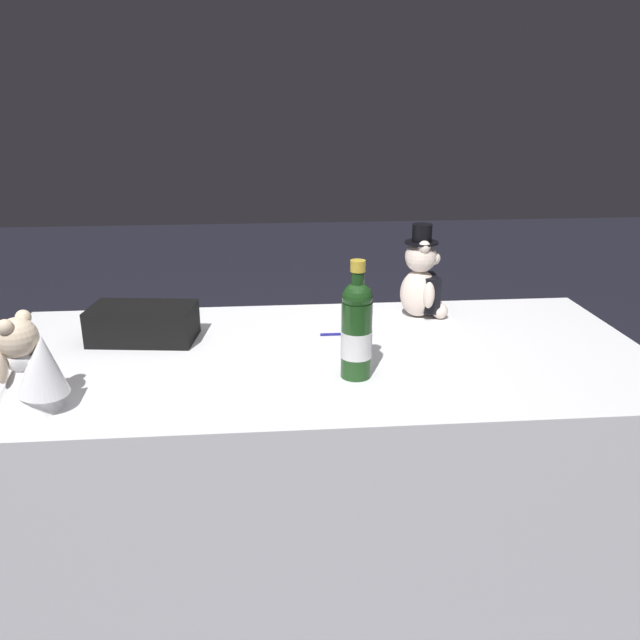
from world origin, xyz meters
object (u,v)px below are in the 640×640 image
(teddy_bear_bride, at_px, (28,369))
(gift_case_black, at_px, (143,323))
(teddy_bear_groom, at_px, (422,281))
(champagne_bottle, at_px, (357,329))
(signing_pen, at_px, (342,334))

(teddy_bear_bride, relative_size, gift_case_black, 0.72)
(teddy_bear_groom, height_order, champagne_bottle, champagne_bottle)
(teddy_bear_bride, distance_m, champagne_bottle, 0.80)
(champagne_bottle, distance_m, signing_pen, 0.33)
(champagne_bottle, bearing_deg, signing_pen, 90.07)
(signing_pen, bearing_deg, gift_case_black, 178.86)
(signing_pen, distance_m, gift_case_black, 0.61)
(teddy_bear_groom, relative_size, champagne_bottle, 0.99)
(teddy_bear_groom, height_order, signing_pen, teddy_bear_groom)
(teddy_bear_bride, relative_size, signing_pen, 1.79)
(teddy_bear_bride, bearing_deg, gift_case_black, 67.36)
(signing_pen, bearing_deg, teddy_bear_groom, 29.52)
(signing_pen, bearing_deg, teddy_bear_bride, -151.64)
(teddy_bear_groom, xyz_separation_m, gift_case_black, (-0.90, -0.15, -0.07))
(champagne_bottle, distance_m, gift_case_black, 0.69)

